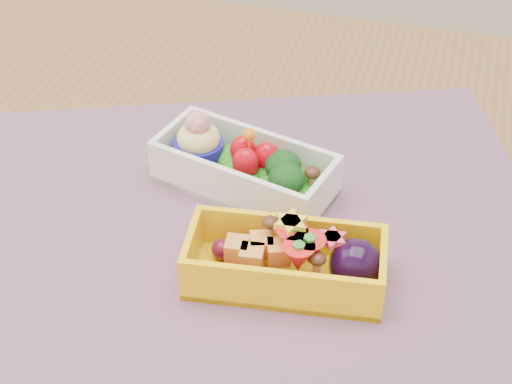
% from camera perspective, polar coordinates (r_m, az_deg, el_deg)
% --- Properties ---
extents(table, '(1.20, 0.80, 0.75)m').
position_cam_1_polar(table, '(0.80, 1.20, -6.79)').
color(table, brown).
rests_on(table, ground).
extents(placemat, '(0.65, 0.58, 0.00)m').
position_cam_1_polar(placemat, '(0.71, -0.69, -2.53)').
color(placemat, gray).
rests_on(placemat, table).
extents(bento_white, '(0.18, 0.11, 0.07)m').
position_cam_1_polar(bento_white, '(0.74, -0.88, 1.77)').
color(bento_white, white).
rests_on(bento_white, placemat).
extents(bento_yellow, '(0.17, 0.09, 0.05)m').
position_cam_1_polar(bento_yellow, '(0.65, 2.43, -4.96)').
color(bento_yellow, yellow).
rests_on(bento_yellow, placemat).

